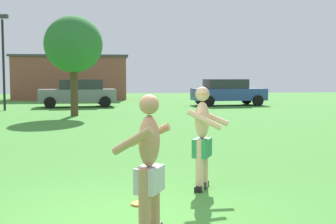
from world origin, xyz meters
name	(u,v)px	position (x,y,z in m)	size (l,w,h in m)	color
player_near	(149,163)	(0.31, -0.45, 0.85)	(0.71, 0.79, 1.63)	black
player_in_green	(203,133)	(1.35, 1.60, 0.91)	(0.76, 0.71, 1.67)	black
frisbee	(140,204)	(0.30, 0.84, 0.01)	(0.26, 0.26, 0.03)	orange
car_blue_near_post	(228,92)	(6.92, 21.25, 0.82)	(4.43, 2.30, 1.58)	#2D478C
car_gray_far_end	(78,93)	(-1.93, 21.11, 0.82)	(4.46, 2.37, 1.58)	slate
lamp_post	(3,51)	(-5.53, 18.90, 3.07)	(0.60, 0.24, 4.91)	black
outbuilding_behind_lot	(72,77)	(-3.04, 30.35, 1.66)	(8.53, 5.01, 3.30)	brown
tree_left_field	(73,45)	(-1.71, 15.28, 3.17)	(2.58, 2.58, 4.46)	#4C3823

